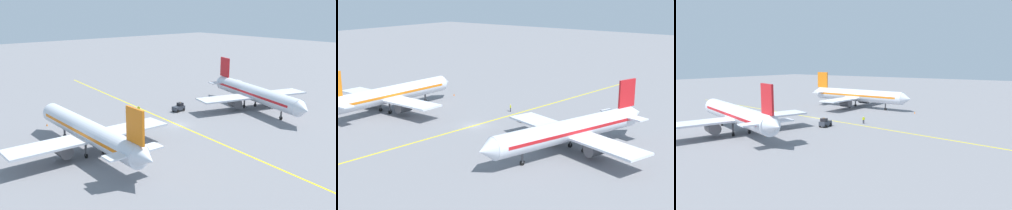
% 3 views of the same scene
% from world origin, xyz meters
% --- Properties ---
extents(ground_plane, '(400.00, 400.00, 0.00)m').
position_xyz_m(ground_plane, '(0.00, 0.00, 0.00)').
color(ground_plane, slate).
extents(apron_yellow_centreline, '(13.41, 119.34, 0.01)m').
position_xyz_m(apron_yellow_centreline, '(0.00, 0.00, 0.00)').
color(apron_yellow_centreline, yellow).
rests_on(apron_yellow_centreline, ground).
extents(airplane_at_gate, '(28.33, 34.88, 10.60)m').
position_xyz_m(airplane_at_gate, '(-22.48, 1.80, 3.71)').
color(airplane_at_gate, silver).
rests_on(airplane_at_gate, ground).
extents(airplane_adjacent_stand, '(28.08, 35.45, 10.60)m').
position_xyz_m(airplane_adjacent_stand, '(21.75, 2.78, 3.71)').
color(airplane_adjacent_stand, silver).
rests_on(airplane_adjacent_stand, ground).
extents(baggage_tug_dark, '(3.12, 1.97, 2.11)m').
position_xyz_m(baggage_tug_dark, '(-7.28, -7.95, 0.90)').
color(baggage_tug_dark, '#333842').
rests_on(baggage_tug_dark, ground).
extents(ground_crew_worker, '(0.41, 0.46, 1.68)m').
position_xyz_m(ground_crew_worker, '(0.73, -12.80, 0.91)').
color(ground_crew_worker, '#23232D').
rests_on(ground_crew_worker, ground).
extents(traffic_cone_near_nose, '(0.32, 0.32, 0.55)m').
position_xyz_m(traffic_cone_near_nose, '(-20.93, -4.27, 0.28)').
color(traffic_cone_near_nose, orange).
rests_on(traffic_cone_near_nose, ground).
extents(traffic_cone_mid_apron, '(0.32, 0.32, 0.55)m').
position_xyz_m(traffic_cone_mid_apron, '(21.15, -16.53, 0.28)').
color(traffic_cone_mid_apron, orange).
rests_on(traffic_cone_mid_apron, ground).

